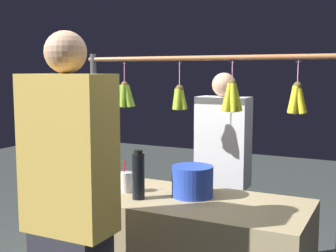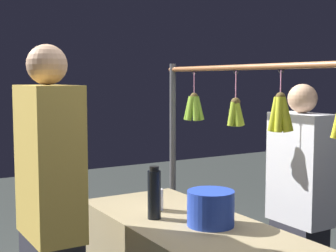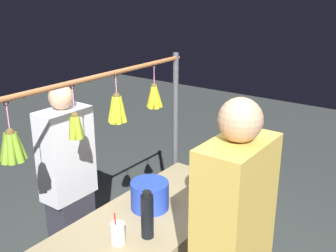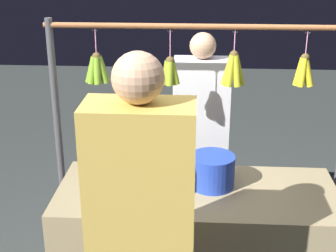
{
  "view_description": "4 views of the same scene",
  "coord_description": "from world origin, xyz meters",
  "px_view_note": "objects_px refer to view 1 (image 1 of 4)",
  "views": [
    {
      "loc": [
        -1.09,
        2.28,
        1.58
      ],
      "look_at": [
        0.05,
        0.0,
        1.27
      ],
      "focal_mm": 47.88,
      "sensor_mm": 36.0,
      "label": 1
    },
    {
      "loc": [
        -2.05,
        1.38,
        1.6
      ],
      "look_at": [
        0.24,
        0.0,
        1.34
      ],
      "focal_mm": 52.32,
      "sensor_mm": 36.0,
      "label": 2
    },
    {
      "loc": [
        1.72,
        1.39,
        2.2
      ],
      "look_at": [
        -0.19,
        0.0,
        1.38
      ],
      "focal_mm": 44.1,
      "sensor_mm": 36.0,
      "label": 3
    },
    {
      "loc": [
        0.01,
        2.34,
        2.13
      ],
      "look_at": [
        0.16,
        0.0,
        1.22
      ],
      "focal_mm": 52.31,
      "sensor_mm": 36.0,
      "label": 4
    }
  ],
  "objects_px": {
    "water_bottle": "(138,176)",
    "vendor_person": "(223,182)",
    "blue_bucket": "(192,181)",
    "customer_person": "(70,224)",
    "drink_cup": "(126,182)"
  },
  "relations": [
    {
      "from": "water_bottle",
      "to": "drink_cup",
      "type": "bearing_deg",
      "value": -33.21
    },
    {
      "from": "drink_cup",
      "to": "customer_person",
      "type": "bearing_deg",
      "value": 98.31
    },
    {
      "from": "drink_cup",
      "to": "customer_person",
      "type": "relative_size",
      "value": 0.11
    },
    {
      "from": "drink_cup",
      "to": "blue_bucket",
      "type": "bearing_deg",
      "value": -166.86
    },
    {
      "from": "blue_bucket",
      "to": "customer_person",
      "type": "relative_size",
      "value": 0.14
    },
    {
      "from": "water_bottle",
      "to": "vendor_person",
      "type": "height_order",
      "value": "vendor_person"
    },
    {
      "from": "blue_bucket",
      "to": "drink_cup",
      "type": "relative_size",
      "value": 1.27
    },
    {
      "from": "blue_bucket",
      "to": "drink_cup",
      "type": "bearing_deg",
      "value": 13.14
    },
    {
      "from": "water_bottle",
      "to": "vendor_person",
      "type": "distance_m",
      "value": 0.93
    },
    {
      "from": "water_bottle",
      "to": "drink_cup",
      "type": "distance_m",
      "value": 0.19
    },
    {
      "from": "blue_bucket",
      "to": "vendor_person",
      "type": "relative_size",
      "value": 0.15
    },
    {
      "from": "blue_bucket",
      "to": "drink_cup",
      "type": "distance_m",
      "value": 0.41
    },
    {
      "from": "customer_person",
      "to": "blue_bucket",
      "type": "bearing_deg",
      "value": -112.41
    },
    {
      "from": "vendor_person",
      "to": "blue_bucket",
      "type": "bearing_deg",
      "value": 95.07
    },
    {
      "from": "blue_bucket",
      "to": "vendor_person",
      "type": "distance_m",
      "value": 0.72
    }
  ]
}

